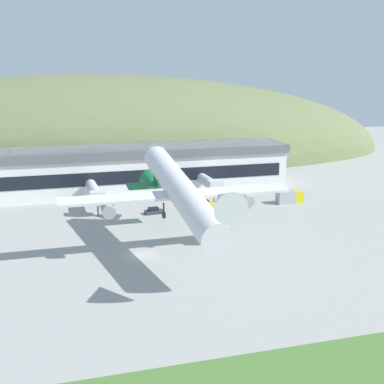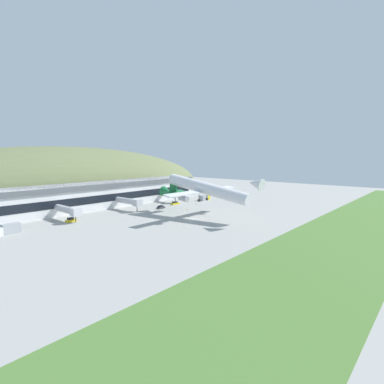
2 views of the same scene
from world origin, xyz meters
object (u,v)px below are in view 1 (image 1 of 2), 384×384
service_car_1 (204,204)px  traffic_cone_0 (191,225)px  service_car_2 (154,211)px  traffic_cone_1 (243,212)px  terminal_building (83,169)px  cargo_airplane (179,191)px  jetway_2 (210,183)px  jetway_1 (95,192)px  box_truck (289,197)px

service_car_1 → traffic_cone_0: (-7.45, -14.52, -0.36)m
service_car_1 → service_car_2: size_ratio=1.08×
service_car_2 → traffic_cone_1: service_car_2 is taller
service_car_2 → traffic_cone_1: 19.74m
terminal_building → traffic_cone_1: size_ratio=185.37×
service_car_1 → service_car_2: bearing=-166.9°
service_car_1 → cargo_airplane: bearing=-115.2°
terminal_building → cargo_airplane: (11.63, -50.59, 4.47)m
jetway_2 → jetway_1: bearing=-175.7°
terminal_building → box_truck: bearing=-26.9°
cargo_airplane → service_car_2: (1.38, 26.68, -10.49)m
terminal_building → service_car_2: terminal_building is taller
service_car_2 → traffic_cone_0: (5.09, -11.61, -0.31)m
service_car_1 → service_car_2: 12.87m
terminal_building → service_car_1: terminal_building is taller
jetway_1 → service_car_1: bearing=-10.5°
service_car_2 → jetway_2: bearing=30.5°
service_car_1 → traffic_cone_1: service_car_1 is taller
jetway_1 → box_truck: jetway_1 is taller
jetway_2 → traffic_cone_1: size_ratio=20.87×
jetway_2 → cargo_airplane: 40.94m
traffic_cone_0 → traffic_cone_1: bearing=23.9°
box_truck → traffic_cone_1: size_ratio=10.98×
terminal_building → traffic_cone_1: terminal_building is taller
traffic_cone_0 → jetway_2: bearing=62.2°
cargo_airplane → box_truck: (34.60, 27.09, -9.67)m
traffic_cone_1 → terminal_building: bearing=137.4°
cargo_airplane → service_car_1: (13.91, 29.60, -10.45)m
terminal_building → jetway_2: (29.25, -14.32, -2.63)m
terminal_building → traffic_cone_0: 40.35m
box_truck → jetway_1: bearing=171.1°
box_truck → terminal_building: bearing=153.1°
traffic_cone_0 → traffic_cone_1: (13.88, 6.15, 0.00)m
traffic_cone_1 → traffic_cone_0: bearing=-156.1°
jetway_1 → cargo_airplane: 36.45m
service_car_2 → traffic_cone_1: size_ratio=7.29×
service_car_1 → traffic_cone_1: (6.43, -8.37, -0.36)m
jetway_2 → service_car_2: 19.16m
traffic_cone_0 → traffic_cone_1: 15.18m
terminal_building → cargo_airplane: 52.10m
service_car_2 → jetway_1: bearing=148.2°
jetway_1 → traffic_cone_1: 33.76m
terminal_building → traffic_cone_1: 43.86m
cargo_airplane → service_car_1: size_ratio=10.67×
jetway_1 → jetway_2: size_ratio=1.33×
terminal_building → service_car_2: 27.87m
box_truck → traffic_cone_0: box_truck is taller
jetway_1 → cargo_airplane: (10.63, -34.14, 7.10)m
box_truck → service_car_2: bearing=-179.3°
jetway_1 → box_truck: (45.23, -7.05, -2.57)m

